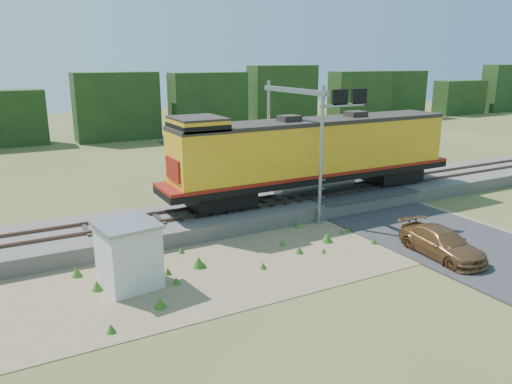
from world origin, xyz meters
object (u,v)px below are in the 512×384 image
signal_gantry (306,118)px  car (442,243)px  shed (129,255)px  locomotive (312,153)px

signal_gantry → car: 10.06m
shed → signal_gantry: signal_gantry is taller
shed → locomotive: bearing=15.9°
locomotive → shed: 13.77m
locomotive → car: bearing=-84.6°
locomotive → signal_gantry: 2.49m
shed → car: shed is taller
shed → signal_gantry: bearing=14.8°
locomotive → car: (0.87, -9.25, -2.74)m
signal_gantry → car: size_ratio=1.66×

